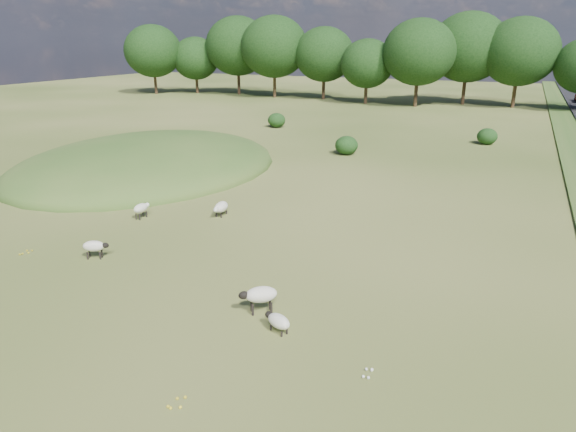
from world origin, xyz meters
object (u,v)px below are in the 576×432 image
object	(u,v)px
sheep_0	(95,246)
sheep_5	(260,295)
sheep_4	(278,321)
sheep_1	(141,208)
sheep_3	(221,207)

from	to	relation	value
sheep_0	sheep_5	size ratio (longest dim) A/B	0.87
sheep_0	sheep_5	bearing A→B (deg)	-32.67
sheep_4	sheep_1	bearing A→B (deg)	-9.32
sheep_3	sheep_4	bearing A→B (deg)	35.03
sheep_1	sheep_3	xyz separation A→B (m)	(3.32, 1.89, -0.07)
sheep_0	sheep_1	distance (m)	4.85
sheep_1	sheep_3	size ratio (longest dim) A/B	0.82
sheep_1	sheep_0	bearing A→B (deg)	-160.43
sheep_0	sheep_1	xyz separation A→B (m)	(-1.50, 4.62, -0.00)
sheep_0	sheep_5	distance (m)	7.98
sheep_5	sheep_4	bearing A→B (deg)	105.04
sheep_0	sheep_4	distance (m)	9.11
sheep_1	sheep_5	distance (m)	11.01
sheep_4	sheep_5	xyz separation A→B (m)	(-1.00, 0.79, 0.26)
sheep_0	sheep_3	xyz separation A→B (m)	(1.82, 6.51, -0.07)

